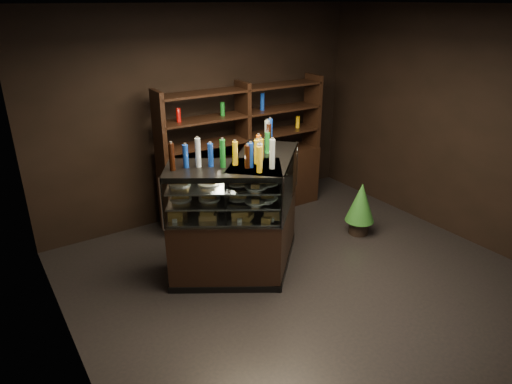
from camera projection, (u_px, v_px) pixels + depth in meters
ground at (310, 286)px, 5.25m from camera, size 5.00×5.00×0.00m
room_shell at (319, 121)px, 4.49m from camera, size 5.02×5.02×3.01m
display_case at (245, 235)px, 5.40m from camera, size 1.97×1.36×1.40m
food_display at (245, 188)px, 5.16m from camera, size 1.62×0.95×0.43m
bottles_top at (244, 149)px, 4.98m from camera, size 1.44×0.80×0.30m
potted_conifer at (361, 201)px, 6.23m from camera, size 0.40×0.40×0.86m
back_shelving at (244, 177)px, 6.78m from camera, size 2.55×0.50×2.00m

